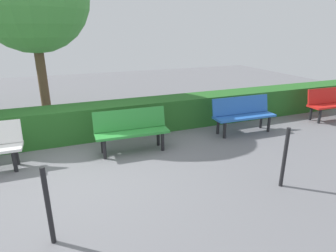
# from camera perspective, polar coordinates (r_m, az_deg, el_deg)

# --- Properties ---
(ground_plane) EXTENTS (23.64, 23.64, 0.00)m
(ground_plane) POSITION_cam_1_polar(r_m,az_deg,el_deg) (5.34, -16.91, -8.81)
(ground_plane) COLOR slate
(bench_red) EXTENTS (1.37, 0.50, 0.86)m
(bench_red) POSITION_cam_1_polar(r_m,az_deg,el_deg) (9.05, 29.75, 4.14)
(bench_red) COLOR red
(bench_red) RESTS_ON ground_plane
(bench_blue) EXTENTS (1.56, 0.50, 0.86)m
(bench_blue) POSITION_cam_1_polar(r_m,az_deg,el_deg) (7.09, 14.85, 2.54)
(bench_blue) COLOR blue
(bench_blue) RESTS_ON ground_plane
(bench_green) EXTENTS (1.51, 0.51, 0.86)m
(bench_green) POSITION_cam_1_polar(r_m,az_deg,el_deg) (5.84, -7.37, -0.53)
(bench_green) COLOR #2D8C38
(bench_green) RESTS_ON ground_plane
(hedge_row) EXTENTS (19.64, 0.76, 0.76)m
(hedge_row) POSITION_cam_1_polar(r_m,az_deg,el_deg) (6.92, -8.58, 1.71)
(hedge_row) COLOR #266023
(hedge_row) RESTS_ON ground_plane
(railing_post_mid) EXTENTS (0.06, 0.06, 1.00)m
(railing_post_mid) POSITION_cam_1_polar(r_m,az_deg,el_deg) (4.83, 22.41, -5.94)
(railing_post_mid) COLOR black
(railing_post_mid) RESTS_ON ground_plane
(railing_post_far) EXTENTS (0.06, 0.06, 1.00)m
(railing_post_far) POSITION_cam_1_polar(r_m,az_deg,el_deg) (3.63, -22.98, -14.70)
(railing_post_far) COLOR black
(railing_post_far) RESTS_ON ground_plane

